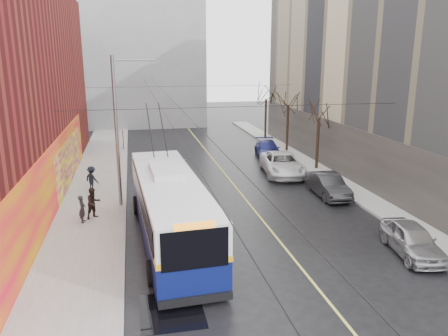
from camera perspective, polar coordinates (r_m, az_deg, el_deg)
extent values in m
plane|color=black|center=(19.00, 6.08, -13.72)|extent=(140.00, 140.00, 0.00)
cube|color=gray|center=(29.38, -16.53, -3.74)|extent=(4.00, 60.00, 0.15)
cube|color=gray|center=(32.59, 14.75, -1.83)|extent=(2.00, 60.00, 0.15)
cube|color=#BFB74C|center=(31.94, 0.97, -1.81)|extent=(0.12, 50.00, 0.01)
cube|color=#D6A004|center=(27.20, -21.24, -1.35)|extent=(0.08, 28.00, 4.00)
cube|color=#8A046D|center=(33.04, -19.54, 0.76)|extent=(0.06, 12.00, 3.20)
cube|color=tan|center=(37.33, 25.44, 11.64)|extent=(14.00, 36.00, 16.00)
cube|color=#4C4742|center=(34.29, 14.93, 2.28)|extent=(0.06, 36.00, 4.00)
cube|color=gray|center=(60.89, -12.91, 14.16)|extent=(20.00, 12.00, 18.00)
cylinder|color=slate|center=(26.28, -13.84, 4.30)|extent=(0.20, 0.20, 9.00)
cube|color=maroon|center=(26.32, -13.04, 3.69)|extent=(0.04, 0.60, 1.10)
cylinder|color=slate|center=(25.89, -11.68, 13.62)|extent=(2.40, 0.10, 0.10)
cube|color=slate|center=(25.92, -9.17, 13.51)|extent=(0.50, 0.22, 0.12)
cylinder|color=black|center=(31.05, -9.11, 9.20)|extent=(0.02, 60.00, 0.02)
cylinder|color=black|center=(31.11, -7.25, 9.28)|extent=(0.02, 60.00, 0.02)
cylinder|color=black|center=(22.67, 1.84, 8.00)|extent=(18.00, 0.02, 0.02)
cylinder|color=black|center=(38.35, -3.92, 10.62)|extent=(18.00, 0.02, 0.02)
cylinder|color=black|center=(35.63, 12.11, 3.05)|extent=(0.24, 0.24, 4.20)
cylinder|color=black|center=(41.99, 8.28, 5.11)|extent=(0.24, 0.24, 4.48)
cylinder|color=black|center=(48.55, 5.45, 6.38)|extent=(0.24, 0.24, 4.37)
cube|color=black|center=(16.69, -6.83, -18.05)|extent=(2.27, 2.62, 0.01)
ellipsoid|color=slate|center=(25.23, -4.67, 11.97)|extent=(0.44, 0.20, 0.12)
ellipsoid|color=slate|center=(27.45, -1.16, 11.25)|extent=(0.44, 0.20, 0.12)
ellipsoid|color=slate|center=(27.81, -8.43, 7.51)|extent=(0.44, 0.20, 0.12)
cube|color=#0A114B|center=(21.95, -7.03, -6.86)|extent=(3.44, 12.87, 1.59)
cube|color=silver|center=(21.46, -7.15, -3.16)|extent=(3.44, 12.87, 1.38)
cube|color=gold|center=(21.68, -7.10, -4.90)|extent=(3.48, 12.91, 0.23)
cube|color=black|center=(15.63, -3.81, -10.60)|extent=(2.44, 0.17, 1.49)
cube|color=black|center=(27.61, -8.99, 0.42)|extent=(2.44, 0.17, 1.27)
cube|color=black|center=(21.36, -10.87, -3.69)|extent=(0.67, 11.66, 1.06)
cube|color=black|center=(21.71, -3.48, -3.15)|extent=(0.67, 11.66, 1.06)
cube|color=silver|center=(22.24, -7.60, -0.27)|extent=(1.65, 3.26, 0.32)
cube|color=black|center=(16.52, -3.66, -16.84)|extent=(2.76, 0.28, 0.32)
cylinder|color=black|center=(18.16, -9.46, -13.36)|extent=(0.37, 1.08, 1.06)
cylinder|color=black|center=(18.56, -0.75, -12.50)|extent=(0.37, 1.08, 1.06)
cylinder|color=black|center=(25.97, -11.36, -4.74)|extent=(0.37, 1.08, 1.06)
cylinder|color=black|center=(26.25, -5.33, -4.30)|extent=(0.37, 1.08, 1.06)
cylinder|color=black|center=(25.50, -9.66, 5.08)|extent=(0.26, 3.69, 2.61)
cylinder|color=black|center=(25.58, -7.99, 5.18)|extent=(0.26, 3.69, 2.61)
imported|color=#9F9FA3|center=(22.17, 23.34, -8.56)|extent=(2.37, 4.48, 1.45)
imported|color=#28272A|center=(29.33, 13.42, -2.19)|extent=(1.70, 4.56, 1.49)
imported|color=silver|center=(34.02, 7.59, 0.54)|extent=(3.53, 6.34, 1.68)
imported|color=navy|center=(39.82, 5.72, 2.46)|extent=(2.77, 5.23, 1.44)
imported|color=silver|center=(34.60, -6.77, 0.76)|extent=(2.59, 5.01, 1.63)
imported|color=black|center=(24.91, -18.03, -5.10)|extent=(0.39, 0.57, 1.52)
imported|color=black|center=(25.34, -16.68, -4.40)|extent=(1.07, 1.03, 1.74)
imported|color=black|center=(30.57, -16.88, -1.30)|extent=(1.20, 1.18, 1.65)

